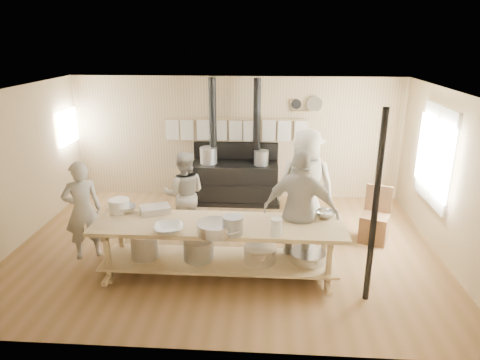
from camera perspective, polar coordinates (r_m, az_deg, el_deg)
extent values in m
plane|color=brown|center=(7.31, -1.97, -8.92)|extent=(7.00, 7.00, 0.00)
plane|color=tan|center=(9.21, -0.51, 5.60)|extent=(7.00, 0.00, 7.00)
plane|color=tan|center=(4.52, -5.34, -8.99)|extent=(7.00, 0.00, 7.00)
plane|color=tan|center=(7.96, -28.04, 1.24)|extent=(0.00, 5.00, 5.00)
plane|color=tan|center=(7.34, 26.24, 0.17)|extent=(0.00, 5.00, 5.00)
plane|color=beige|center=(6.53, -2.23, 11.74)|extent=(7.00, 7.00, 0.00)
cube|color=beige|center=(7.81, 24.66, 2.97)|extent=(0.06, 1.35, 1.65)
plane|color=white|center=(7.79, 24.39, 2.98)|extent=(0.00, 1.50, 1.50)
cube|color=beige|center=(7.79, 24.32, 2.98)|extent=(0.02, 0.03, 1.50)
plane|color=white|center=(9.57, -21.98, 6.58)|extent=(0.00, 0.90, 0.90)
cube|color=black|center=(9.07, -0.69, -0.36)|extent=(1.80, 0.70, 0.85)
cube|color=black|center=(9.20, -0.68, -2.57)|extent=(1.90, 0.75, 0.10)
cube|color=black|center=(9.17, -0.55, 3.94)|extent=(1.80, 0.12, 0.35)
cylinder|color=black|center=(8.83, -3.63, 7.81)|extent=(0.15, 0.15, 1.75)
cylinder|color=black|center=(8.76, 2.27, 7.74)|extent=(0.15, 0.15, 1.75)
cylinder|color=#B2B2B7|center=(8.95, -4.22, 3.31)|extent=(0.36, 0.36, 0.34)
cylinder|color=gray|center=(8.82, 2.84, 2.98)|extent=(0.30, 0.30, 0.30)
cylinder|color=tan|center=(9.02, -0.57, 8.06)|extent=(3.00, 0.04, 0.04)
cube|color=silver|center=(9.27, -8.97, 6.73)|extent=(0.28, 0.01, 0.46)
cube|color=silver|center=(9.20, -6.91, 6.73)|extent=(0.28, 0.01, 0.46)
cube|color=silver|center=(9.14, -4.81, 6.73)|extent=(0.28, 0.01, 0.46)
cube|color=silver|center=(9.10, -2.70, 6.71)|extent=(0.28, 0.01, 0.46)
cube|color=silver|center=(9.07, -0.56, 6.69)|extent=(0.28, 0.01, 0.46)
cube|color=silver|center=(9.05, 1.58, 6.66)|extent=(0.28, 0.01, 0.46)
cube|color=silver|center=(9.04, 3.73, 6.62)|extent=(0.28, 0.01, 0.46)
cube|color=silver|center=(9.05, 5.88, 6.57)|extent=(0.28, 0.01, 0.46)
cube|color=silver|center=(9.07, 8.03, 6.51)|extent=(0.28, 0.01, 0.46)
cube|color=tan|center=(9.02, 8.46, 9.01)|extent=(0.50, 0.14, 0.03)
cylinder|color=black|center=(9.00, 7.53, 10.00)|extent=(0.20, 0.04, 0.20)
cylinder|color=silver|center=(9.03, 9.90, 9.92)|extent=(0.32, 0.03, 0.32)
cube|color=tan|center=(6.15, -2.89, -6.03)|extent=(3.60, 0.90, 0.06)
cube|color=tan|center=(6.41, -2.81, -10.67)|extent=(3.40, 0.80, 0.04)
cube|color=tan|center=(6.43, -2.80, -11.05)|extent=(3.30, 0.06, 0.06)
cube|color=tan|center=(6.42, -17.22, -9.71)|extent=(0.07, 0.07, 0.85)
cube|color=tan|center=(6.92, -15.50, -7.39)|extent=(0.07, 0.07, 0.85)
cube|color=tan|center=(6.09, 11.76, -10.89)|extent=(0.07, 0.07, 0.85)
cube|color=tan|center=(6.61, 11.09, -8.33)|extent=(0.07, 0.07, 0.85)
cylinder|color=#B2B2B7|center=(6.52, -12.60, -8.50)|extent=(0.40, 0.40, 0.38)
cylinder|color=gray|center=(6.37, -5.55, -9.21)|extent=(0.44, 0.44, 0.30)
cylinder|color=silver|center=(6.31, 2.68, -9.82)|extent=(0.48, 0.48, 0.22)
cylinder|color=silver|center=(6.36, 9.09, -10.22)|extent=(0.52, 0.52, 0.14)
cylinder|color=black|center=(5.67, 17.55, -3.84)|extent=(0.08, 0.08, 2.60)
imported|color=#A6A093|center=(7.13, -20.24, -3.81)|extent=(0.69, 0.60, 1.60)
imported|color=#A6A093|center=(7.52, -7.40, -1.86)|extent=(0.79, 0.64, 1.53)
imported|color=#A6A093|center=(7.36, 8.72, -0.68)|extent=(0.99, 0.68, 1.95)
imported|color=#A6A093|center=(6.32, 8.07, -4.24)|extent=(1.19, 0.72, 1.90)
imported|color=#A6A093|center=(8.47, 8.98, 1.02)|extent=(1.23, 1.21, 1.70)
cube|color=brown|center=(7.77, 17.42, -6.14)|extent=(0.58, 0.58, 0.48)
cube|color=brown|center=(7.78, 17.99, -2.54)|extent=(0.43, 0.21, 0.53)
imported|color=white|center=(5.93, -9.46, -6.43)|extent=(0.48, 0.48, 0.10)
imported|color=silver|center=(6.73, -15.00, -3.71)|extent=(0.40, 0.40, 0.10)
imported|color=white|center=(5.80, -1.86, -6.75)|extent=(0.44, 0.44, 0.09)
imported|color=silver|center=(6.44, 11.32, -4.47)|extent=(0.41, 0.41, 0.09)
cube|color=#B2B2B7|center=(6.60, -11.25, -3.86)|extent=(0.52, 0.43, 0.10)
cylinder|color=silver|center=(5.81, -3.34, -6.43)|extent=(0.54, 0.54, 0.16)
cylinder|color=gray|center=(5.76, -0.97, -6.06)|extent=(0.31, 0.31, 0.25)
cylinder|color=white|center=(6.74, -15.80, -3.29)|extent=(0.32, 0.32, 0.19)
cylinder|color=white|center=(5.75, 4.87, -6.27)|extent=(0.17, 0.17, 0.24)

